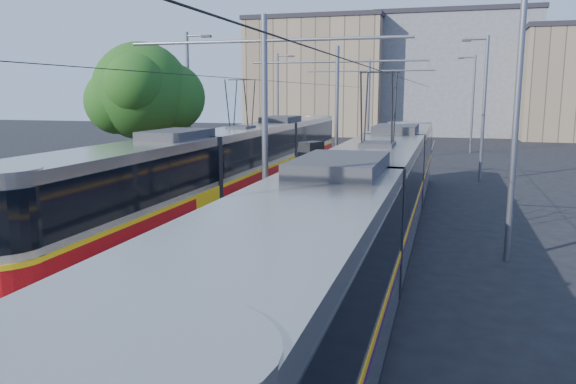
% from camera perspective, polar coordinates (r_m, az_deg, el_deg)
% --- Properties ---
extents(ground, '(160.00, 160.00, 0.00)m').
position_cam_1_polar(ground, '(11.82, -14.89, -14.70)').
color(ground, black).
rests_on(ground, ground).
extents(platform, '(4.00, 50.00, 0.30)m').
position_cam_1_polar(platform, '(27.18, 3.64, -0.07)').
color(platform, gray).
rests_on(platform, ground).
extents(tactile_strip_left, '(0.70, 50.00, 0.01)m').
position_cam_1_polar(tactile_strip_left, '(27.49, 0.69, 0.39)').
color(tactile_strip_left, gray).
rests_on(tactile_strip_left, platform).
extents(tactile_strip_right, '(0.70, 50.00, 0.01)m').
position_cam_1_polar(tactile_strip_right, '(26.89, 6.67, 0.11)').
color(tactile_strip_right, gray).
rests_on(tactile_strip_right, platform).
extents(rails, '(8.71, 70.00, 0.03)m').
position_cam_1_polar(rails, '(27.20, 3.64, -0.35)').
color(rails, gray).
rests_on(rails, ground).
extents(tram_left, '(2.43, 32.19, 5.50)m').
position_cam_1_polar(tram_left, '(26.39, -4.76, 3.03)').
color(tram_left, black).
rests_on(tram_left, ground).
extents(tram_right, '(2.43, 30.82, 5.50)m').
position_cam_1_polar(tram_right, '(17.63, 8.95, 0.00)').
color(tram_right, black).
rests_on(tram_right, ground).
extents(catenary, '(9.20, 70.00, 7.00)m').
position_cam_1_polar(catenary, '(24.00, 2.29, 9.12)').
color(catenary, slate).
rests_on(catenary, platform).
extents(street_lamps, '(15.18, 38.22, 8.00)m').
position_cam_1_polar(street_lamps, '(30.70, 5.34, 8.62)').
color(street_lamps, slate).
rests_on(street_lamps, ground).
extents(shelter, '(1.07, 1.30, 2.49)m').
position_cam_1_polar(shelter, '(24.91, 2.37, 2.41)').
color(shelter, black).
rests_on(shelter, platform).
extents(tree, '(4.99, 4.61, 7.24)m').
position_cam_1_polar(tree, '(27.38, -13.90, 9.72)').
color(tree, '#382314').
rests_on(tree, ground).
extents(building_left, '(16.32, 12.24, 13.83)m').
position_cam_1_polar(building_left, '(70.94, 3.23, 11.58)').
color(building_left, gray).
rests_on(building_left, ground).
extents(building_centre, '(18.36, 14.28, 14.31)m').
position_cam_1_polar(building_centre, '(73.20, 16.51, 11.33)').
color(building_centre, gray).
rests_on(building_centre, ground).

